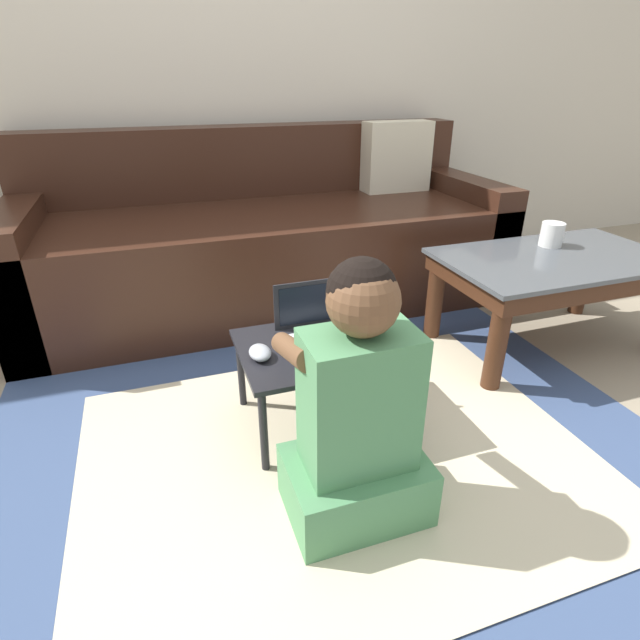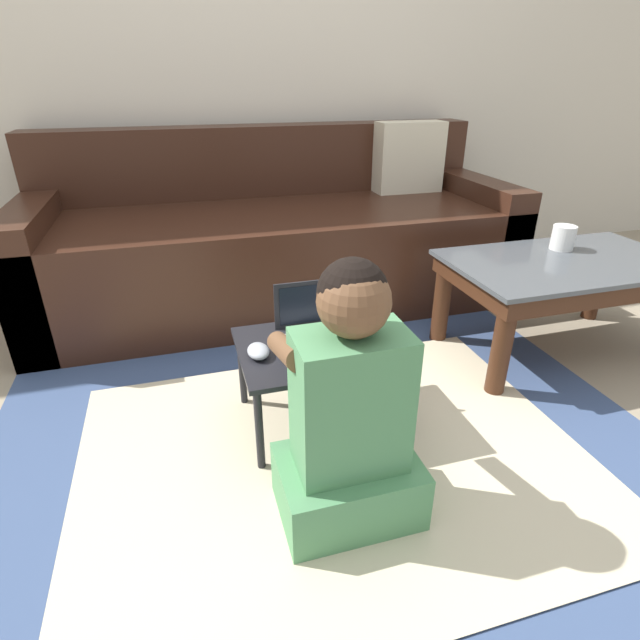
% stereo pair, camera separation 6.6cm
% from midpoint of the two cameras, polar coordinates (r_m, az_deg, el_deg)
% --- Properties ---
extents(ground_plane, '(16.00, 16.00, 0.00)m').
position_cam_midpoint_polar(ground_plane, '(1.61, 4.43, -14.97)').
color(ground_plane, gray).
extents(wall_back, '(9.00, 0.06, 2.50)m').
position_cam_midpoint_polar(wall_back, '(2.91, -8.45, 29.88)').
color(wall_back, beige).
rests_on(wall_back, ground_plane).
extents(area_rug, '(2.10, 1.63, 0.01)m').
position_cam_midpoint_polar(area_rug, '(1.58, 3.00, -15.58)').
color(area_rug, '#3D517A').
rests_on(area_rug, ground_plane).
extents(couch, '(2.29, 0.89, 0.84)m').
position_cam_midpoint_polar(couch, '(2.56, -4.05, 9.01)').
color(couch, '#381E14').
rests_on(couch, ground_plane).
extents(coffee_table, '(0.92, 0.54, 0.40)m').
position_cam_midpoint_polar(coffee_table, '(2.23, 26.87, 4.46)').
color(coffee_table, '#4C5156').
rests_on(coffee_table, ground_plane).
extents(laptop_desk, '(0.49, 0.39, 0.30)m').
position_cam_midpoint_polar(laptop_desk, '(1.58, 0.89, -3.95)').
color(laptop_desk, black).
rests_on(laptop_desk, ground_plane).
extents(laptop, '(0.23, 0.16, 0.18)m').
position_cam_midpoint_polar(laptop, '(1.58, 0.61, -1.13)').
color(laptop, '#232328').
rests_on(laptop, laptop_desk).
extents(computer_mouse, '(0.07, 0.09, 0.04)m').
position_cam_midpoint_polar(computer_mouse, '(1.50, -5.82, -3.56)').
color(computer_mouse, '#B2B7C1').
rests_on(computer_mouse, laptop_desk).
extents(person_seated, '(0.36, 0.38, 0.71)m').
position_cam_midpoint_polar(person_seated, '(1.24, 4.93, -10.88)').
color(person_seated, '#518E5B').
rests_on(person_seated, ground_plane).
extents(cup_on_table, '(0.09, 0.09, 0.10)m').
position_cam_midpoint_polar(cup_on_table, '(2.32, 26.78, 8.40)').
color(cup_on_table, white).
rests_on(cup_on_table, coffee_table).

